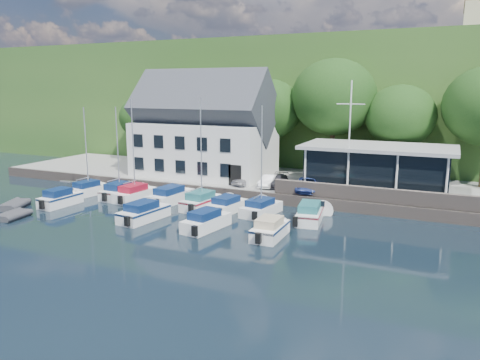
{
  "coord_description": "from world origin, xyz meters",
  "views": [
    {
      "loc": [
        16.94,
        -26.78,
        10.17
      ],
      "look_at": [
        0.61,
        9.0,
        2.36
      ],
      "focal_mm": 35.0,
      "sensor_mm": 36.0,
      "label": 1
    }
  ],
  "objects": [
    {
      "name": "boat_r1_7",
      "position": [
        7.38,
        7.31,
        0.74
      ],
      "size": [
        2.89,
        6.94,
        1.48
      ],
      "primitive_type": null,
      "rotation": [
        0.0,
        0.0,
        0.15
      ],
      "color": "white",
      "rests_on": "ground"
    },
    {
      "name": "boat_r1_6",
      "position": [
        3.23,
        7.4,
        4.14
      ],
      "size": [
        2.91,
        6.15,
        8.28
      ],
      "primitive_type": null,
      "rotation": [
        0.0,
        0.0,
        -0.16
      ],
      "color": "white",
      "rests_on": "ground"
    },
    {
      "name": "boat_r2_0",
      "position": [
        -13.81,
        2.79,
        0.77
      ],
      "size": [
        2.03,
        5.62,
        1.55
      ],
      "primitive_type": null,
      "rotation": [
        0.0,
        0.0,
        -0.04
      ],
      "color": "white",
      "rests_on": "ground"
    },
    {
      "name": "tree_0",
      "position": [
        -18.61,
        21.83,
        5.07
      ],
      "size": [
        5.95,
        5.95,
        8.13
      ],
      "primitive_type": null,
      "color": "#153710",
      "rests_on": "quay"
    },
    {
      "name": "boat_r1_5",
      "position": [
        0.32,
        7.08,
        0.67
      ],
      "size": [
        2.79,
        5.8,
        1.35
      ],
      "primitive_type": null,
      "rotation": [
        0.0,
        0.0,
        -0.16
      ],
      "color": "white",
      "rests_on": "ground"
    },
    {
      "name": "field_patch",
      "position": [
        8.0,
        70.0,
        16.15
      ],
      "size": [
        50.0,
        30.0,
        0.3
      ],
      "primitive_type": "cube",
      "color": "#5E7138",
      "rests_on": "hillside"
    },
    {
      "name": "boat_r1_0",
      "position": [
        -14.49,
        7.05,
        4.27
      ],
      "size": [
        2.58,
        6.11,
        8.54
      ],
      "primitive_type": null,
      "rotation": [
        0.0,
        0.0,
        -0.14
      ],
      "color": "white",
      "rests_on": "ground"
    },
    {
      "name": "gangway",
      "position": [
        -16.5,
        9.0,
        0.0
      ],
      "size": [
        1.2,
        6.0,
        1.4
      ],
      "primitive_type": null,
      "color": "silver",
      "rests_on": "ground"
    },
    {
      "name": "boat_r2_4",
      "position": [
        6.03,
        2.14,
        0.73
      ],
      "size": [
        1.99,
        5.42,
        1.46
      ],
      "primitive_type": null,
      "rotation": [
        0.0,
        0.0,
        0.02
      ],
      "color": "white",
      "rests_on": "ground"
    },
    {
      "name": "dinghy_1",
      "position": [
        -14.16,
        -1.78,
        0.34
      ],
      "size": [
        2.13,
        3.11,
        0.67
      ],
      "primitive_type": null,
      "rotation": [
        0.0,
        0.0,
        0.14
      ],
      "color": "#353539",
      "rests_on": "ground"
    },
    {
      "name": "club_pavilion",
      "position": [
        11.0,
        16.0,
        3.05
      ],
      "size": [
        13.2,
        7.2,
        4.1
      ],
      "primitive_type": null,
      "color": "black",
      "rests_on": "quay"
    },
    {
      "name": "seawall",
      "position": [
        12.0,
        11.4,
        1.6
      ],
      "size": [
        18.0,
        0.5,
        1.2
      ],
      "primitive_type": "cube",
      "color": "#6B5E56",
      "rests_on": "quay"
    },
    {
      "name": "boat_r2_3",
      "position": [
        1.08,
        2.03,
        0.74
      ],
      "size": [
        2.73,
        6.26,
        1.48
      ],
      "primitive_type": null,
      "rotation": [
        0.0,
        0.0,
        -0.15
      ],
      "color": "white",
      "rests_on": "ground"
    },
    {
      "name": "quay_face",
      "position": [
        0.0,
        11.0,
        0.5
      ],
      "size": [
        60.0,
        0.3,
        1.0
      ],
      "primitive_type": "cube",
      "color": "#6B5E56",
      "rests_on": "ground"
    },
    {
      "name": "boat_r2_2",
      "position": [
        -4.47,
        2.11,
        0.75
      ],
      "size": [
        2.71,
        6.52,
        1.5
      ],
      "primitive_type": null,
      "rotation": [
        0.0,
        0.0,
        -0.11
      ],
      "color": "white",
      "rests_on": "ground"
    },
    {
      "name": "tree_4",
      "position": [
        12.03,
        22.48,
        5.74
      ],
      "size": [
        6.93,
        6.93,
        9.47
      ],
      "primitive_type": null,
      "color": "#153710",
      "rests_on": "quay"
    },
    {
      "name": "tree_3",
      "position": [
        5.3,
        22.42,
        7.08
      ],
      "size": [
        8.9,
        8.9,
        12.17
      ],
      "primitive_type": null,
      "color": "#153710",
      "rests_on": "quay"
    },
    {
      "name": "car_white",
      "position": [
        1.6,
        13.38,
        1.56
      ],
      "size": [
        1.32,
        3.45,
        1.12
      ],
      "primitive_type": "imported",
      "rotation": [
        0.0,
        0.0,
        0.04
      ],
      "color": "silver",
      "rests_on": "quay"
    },
    {
      "name": "boat_r1_2",
      "position": [
        -9.16,
        7.23,
        4.51
      ],
      "size": [
        2.51,
        6.54,
        9.03
      ],
      "primitive_type": null,
      "rotation": [
        0.0,
        0.0,
        -0.1
      ],
      "color": "white",
      "rests_on": "ground"
    },
    {
      "name": "flagpole",
      "position": [
        9.0,
        12.83,
        5.88
      ],
      "size": [
        2.34,
        0.2,
        9.76
      ],
      "primitive_type": null,
      "color": "silver",
      "rests_on": "quay"
    },
    {
      "name": "tree_1",
      "position": [
        -12.52,
        21.62,
        6.6
      ],
      "size": [
        8.2,
        8.2,
        11.21
      ],
      "primitive_type": null,
      "color": "#153710",
      "rests_on": "quay"
    },
    {
      "name": "quay",
      "position": [
        0.0,
        17.5,
        0.5
      ],
      "size": [
        60.0,
        13.0,
        1.0
      ],
      "primitive_type": "cube",
      "color": "gray",
      "rests_on": "ground"
    },
    {
      "name": "boat_r1_4",
      "position": [
        -2.05,
        7.02,
        4.69
      ],
      "size": [
        2.69,
        6.28,
        9.38
      ],
      "primitive_type": null,
      "rotation": [
        0.0,
        0.0,
        -0.12
      ],
      "color": "white",
      "rests_on": "ground"
    },
    {
      "name": "boat_r1_3",
      "position": [
        -5.6,
        7.74,
        0.76
      ],
      "size": [
        2.69,
        7.15,
        1.53
      ],
      "primitive_type": null,
      "rotation": [
        0.0,
        0.0,
        -0.11
      ],
      "color": "white",
      "rests_on": "ground"
    },
    {
      "name": "ground",
      "position": [
        0.0,
        0.0,
        0.0
      ],
      "size": [
        180.0,
        180.0,
        0.0
      ],
      "primitive_type": "plane",
      "color": "black",
      "rests_on": "ground"
    },
    {
      "name": "hillside",
      "position": [
        0.0,
        62.0,
        8.0
      ],
      "size": [
        160.0,
        75.0,
        16.0
      ],
      "primitive_type": "cube",
      "color": "#2A541F",
      "rests_on": "ground"
    },
    {
      "name": "dinghy_0",
      "position": [
        -16.79,
        0.6,
        0.37
      ],
      "size": [
        2.97,
        3.65,
        0.74
      ],
      "primitive_type": null,
      "rotation": [
        0.0,
        0.0,
        0.4
      ],
      "color": "#353539",
      "rests_on": "ground"
    },
    {
      "name": "car_silver",
      "position": [
        -0.92,
        13.37,
        1.57
      ],
      "size": [
        1.58,
        3.41,
        1.13
      ],
      "primitive_type": "imported",
      "rotation": [
        0.0,
        0.0,
        -0.08
      ],
      "color": "#ACADB1",
      "rests_on": "quay"
    },
    {
      "name": "car_blue",
      "position": [
        5.51,
        13.0,
        1.67
      ],
      "size": [
        2.27,
        4.16,
        1.35
      ],
      "primitive_type": "imported",
      "rotation": [
        0.0,
        0.0,
        0.19
      ],
      "color": "navy",
      "rests_on": "quay"
    },
    {
      "name": "boat_r1_1",
      "position": [
        -10.86,
        7.17,
        4.68
      ],
      "size": [
        2.09,
        5.64,
        9.36
      ],
      "primitive_type": null,
      "rotation": [
        0.0,
        0.0,
        -0.01
      ],
      "color": "white",
      "rests_on": "ground"
    },
    {
      "name": "tree_2",
      "position": [
        -1.79,
        21.7,
        6.06
      ],
      "size": [
        7.4,
        7.4,
        10.11
      ],
      "primitive_type": null,
      "color": "#153710",
      "rests_on": "quay"
    },
    {
      "name": "car_dgrey",
      "position": [
        2.15,
        13.97,
        1.55
      ],
      "size": [
        1.79,
        3.87,
        1.1
      ],
      "primitive_type": "imported",
      "rotation": [
        0.0,
        0.0,
        0.07
      ],
      "color": "#333237",
      "rests_on": "quay"
    },
    {
      "name": "harbor_building",
      "position": [
        -7.0,
        16.5,
        5.35
      ],
      "size": [
        14.4,
        8.2,
        8.7
      ],
      "primitive_type": null,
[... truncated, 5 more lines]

